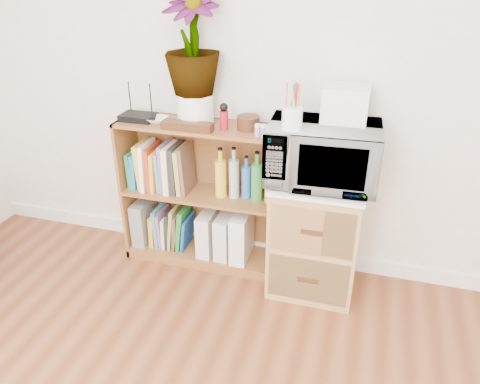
% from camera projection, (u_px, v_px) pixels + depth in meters
% --- Properties ---
extents(skirting_board, '(4.00, 0.02, 0.10)m').
position_uv_depth(skirting_board, '(258.00, 248.00, 3.21)').
color(skirting_board, white).
rests_on(skirting_board, ground).
extents(bookshelf, '(1.00, 0.30, 0.95)m').
position_uv_depth(bookshelf, '(201.00, 196.00, 2.98)').
color(bookshelf, brown).
rests_on(bookshelf, ground).
extents(wicker_unit, '(0.50, 0.45, 0.70)m').
position_uv_depth(wicker_unit, '(315.00, 236.00, 2.79)').
color(wicker_unit, '#9E7542').
rests_on(wicker_unit, ground).
extents(microwave, '(0.61, 0.43, 0.33)m').
position_uv_depth(microwave, '(322.00, 154.00, 2.53)').
color(microwave, silver).
rests_on(microwave, wicker_unit).
extents(pen_cup, '(0.10, 0.10, 0.12)m').
position_uv_depth(pen_cup, '(292.00, 118.00, 2.38)').
color(pen_cup, white).
rests_on(pen_cup, microwave).
extents(small_appliance, '(0.24, 0.20, 0.19)m').
position_uv_depth(small_appliance, '(345.00, 104.00, 2.47)').
color(small_appliance, white).
rests_on(small_appliance, microwave).
extents(router, '(0.20, 0.14, 0.04)m').
position_uv_depth(router, '(138.00, 117.00, 2.83)').
color(router, black).
rests_on(router, bookshelf).
extents(white_bowl, '(0.13, 0.13, 0.03)m').
position_uv_depth(white_bowl, '(157.00, 120.00, 2.79)').
color(white_bowl, white).
rests_on(white_bowl, bookshelf).
extents(plant_pot, '(0.21, 0.21, 0.18)m').
position_uv_depth(plant_pot, '(195.00, 109.00, 2.74)').
color(plant_pot, white).
rests_on(plant_pot, bookshelf).
extents(potted_plant, '(0.32, 0.32, 0.57)m').
position_uv_depth(potted_plant, '(192.00, 42.00, 2.57)').
color(potted_plant, '#2A692A').
rests_on(potted_plant, plant_pot).
extents(trinket_box, '(0.30, 0.07, 0.05)m').
position_uv_depth(trinket_box, '(188.00, 126.00, 2.67)').
color(trinket_box, '#34190E').
rests_on(trinket_box, bookshelf).
extents(kokeshi_doll, '(0.05, 0.05, 0.11)m').
position_uv_depth(kokeshi_doll, '(224.00, 120.00, 2.66)').
color(kokeshi_doll, maroon).
rests_on(kokeshi_doll, bookshelf).
extents(wooden_bowl, '(0.13, 0.13, 0.08)m').
position_uv_depth(wooden_bowl, '(248.00, 123.00, 2.67)').
color(wooden_bowl, '#381D0F').
rests_on(wooden_bowl, bookshelf).
extents(paint_jars, '(0.12, 0.04, 0.06)m').
position_uv_depth(paint_jars, '(263.00, 132.00, 2.56)').
color(paint_jars, pink).
rests_on(paint_jars, bookshelf).
extents(file_box, '(0.09, 0.24, 0.30)m').
position_uv_depth(file_box, '(144.00, 220.00, 3.20)').
color(file_box, gray).
rests_on(file_box, bookshelf).
extents(magazine_holder_left, '(0.09, 0.23, 0.29)m').
position_uv_depth(magazine_holder_left, '(208.00, 232.00, 3.08)').
color(magazine_holder_left, silver).
rests_on(magazine_holder_left, bookshelf).
extents(magazine_holder_mid, '(0.09, 0.23, 0.29)m').
position_uv_depth(magazine_holder_mid, '(225.00, 235.00, 3.05)').
color(magazine_holder_mid, silver).
rests_on(magazine_holder_mid, bookshelf).
extents(magazine_holder_right, '(0.10, 0.26, 0.32)m').
position_uv_depth(magazine_holder_right, '(242.00, 235.00, 3.01)').
color(magazine_holder_right, white).
rests_on(magazine_holder_right, bookshelf).
extents(cookbooks, '(0.40, 0.20, 0.31)m').
position_uv_depth(cookbooks, '(161.00, 167.00, 2.96)').
color(cookbooks, '#207A42').
rests_on(cookbooks, bookshelf).
extents(liquor_bottles, '(0.45, 0.07, 0.32)m').
position_uv_depth(liquor_bottles, '(249.00, 177.00, 2.82)').
color(liquor_bottles, gold).
rests_on(liquor_bottles, bookshelf).
extents(lower_books, '(0.27, 0.19, 0.30)m').
position_uv_depth(lower_books, '(172.00, 227.00, 3.16)').
color(lower_books, gold).
rests_on(lower_books, bookshelf).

